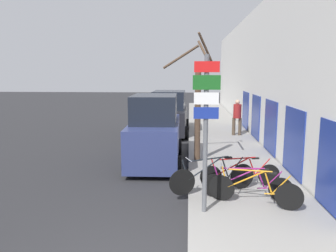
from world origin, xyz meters
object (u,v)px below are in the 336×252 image
at_px(pedestrian_near, 237,115).
at_px(street_tree, 198,105).
at_px(bicycle_3, 240,174).
at_px(bicycle_0, 254,190).
at_px(signpost, 206,125).
at_px(parked_car_1, 169,115).
at_px(parked_car_0, 155,133).
at_px(bicycle_2, 213,177).
at_px(bicycle_1, 247,185).

distance_m(pedestrian_near, street_tree, 5.59).
bearing_deg(bicycle_3, bicycle_0, 177.26).
height_order(signpost, pedestrian_near, signpost).
bearing_deg(parked_car_1, parked_car_0, -90.64).
height_order(bicycle_3, pedestrian_near, pedestrian_near).
relative_size(bicycle_2, parked_car_1, 0.53).
bearing_deg(bicycle_2, bicycle_1, -139.47).
height_order(bicycle_2, parked_car_0, parked_car_0).
distance_m(bicycle_2, parked_car_1, 9.30).
relative_size(bicycle_0, street_tree, 0.47).
xyz_separation_m(parked_car_0, street_tree, (1.53, -0.06, 1.05)).
distance_m(bicycle_0, parked_car_0, 4.98).
bearing_deg(signpost, bicycle_0, 20.44).
relative_size(bicycle_1, parked_car_1, 0.52).
xyz_separation_m(bicycle_0, bicycle_2, (-0.92, 0.83, 0.03)).
height_order(bicycle_2, street_tree, street_tree).
bearing_deg(parked_car_1, pedestrian_near, -13.08).
relative_size(signpost, street_tree, 0.78).
bearing_deg(signpost, bicycle_1, 36.81).
relative_size(signpost, pedestrian_near, 1.95).
bearing_deg(parked_car_0, street_tree, -3.36).
distance_m(parked_car_0, street_tree, 1.85).
bearing_deg(pedestrian_near, signpost, 79.87).
xyz_separation_m(signpost, street_tree, (-0.07, 4.46, 0.02)).
bearing_deg(bicycle_1, bicycle_0, -157.65).
xyz_separation_m(bicycle_0, street_tree, (-1.28, 4.01, 1.65)).
bearing_deg(pedestrian_near, bicycle_1, 85.78).
bearing_deg(bicycle_1, parked_car_1, 21.66).
relative_size(bicycle_1, bicycle_3, 0.99).
relative_size(bicycle_3, pedestrian_near, 1.24).
bearing_deg(bicycle_1, signpost, 133.65).
bearing_deg(bicycle_3, parked_car_1, 7.69).
distance_m(parked_car_0, parked_car_1, 5.89).
relative_size(parked_car_0, parked_car_1, 1.01).
xyz_separation_m(bicycle_3, parked_car_0, (-2.67, 2.76, 0.61)).
relative_size(parked_car_0, pedestrian_near, 2.40).
relative_size(bicycle_0, parked_car_1, 0.49).
bearing_deg(parked_car_0, bicycle_1, -54.93).
relative_size(bicycle_1, bicycle_2, 0.97).
bearing_deg(parked_car_0, bicycle_3, -47.05).
relative_size(signpost, parked_car_1, 0.82).
bearing_deg(signpost, parked_car_0, 109.48).
bearing_deg(bicycle_2, parked_car_0, 9.76).
height_order(signpost, bicycle_3, signpost).
distance_m(bicycle_3, parked_car_0, 3.89).
distance_m(bicycle_0, bicycle_2, 1.24).
xyz_separation_m(bicycle_0, parked_car_1, (-2.64, 9.95, 0.52)).
bearing_deg(parked_car_1, bicycle_2, -78.37).
distance_m(bicycle_1, bicycle_3, 0.93).
height_order(bicycle_0, bicycle_3, bicycle_0).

